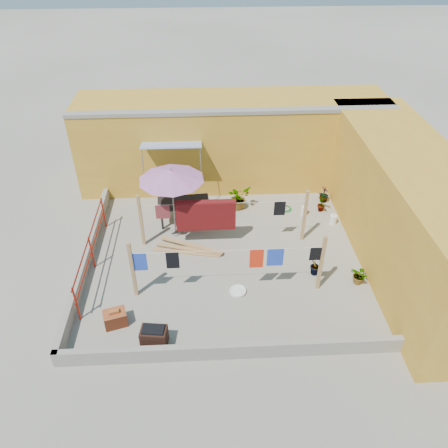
{
  "coord_description": "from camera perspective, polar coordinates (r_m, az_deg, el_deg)",
  "views": [
    {
      "loc": [
        -0.55,
        -10.02,
        8.62
      ],
      "look_at": [
        -0.01,
        0.3,
        1.05
      ],
      "focal_mm": 35.0,
      "sensor_mm": 36.0,
      "label": 1
    }
  ],
  "objects": [
    {
      "name": "green_hose",
      "position": [
        15.44,
        7.96,
        2.03
      ],
      "size": [
        0.47,
        0.47,
        0.07
      ],
      "color": "#1B7B29",
      "rests_on": "ground"
    },
    {
      "name": "wall_right",
      "position": [
        13.52,
        22.73,
        1.81
      ],
      "size": [
        2.4,
        9.0,
        3.2
      ],
      "primitive_type": "cube",
      "color": "gold",
      "rests_on": "ground"
    },
    {
      "name": "ground",
      "position": [
        13.23,
        0.12,
        -4.44
      ],
      "size": [
        80.0,
        80.0,
        0.0
      ],
      "primitive_type": "plane",
      "color": "#9E998E",
      "rests_on": "ground"
    },
    {
      "name": "brick_stack",
      "position": [
        11.58,
        -14.02,
        -11.84
      ],
      "size": [
        0.65,
        0.55,
        0.49
      ],
      "color": "#A04225",
      "rests_on": "ground"
    },
    {
      "name": "plant_back_b",
      "position": [
        15.97,
        12.94,
        3.82
      ],
      "size": [
        0.39,
        0.39,
        0.6
      ],
      "primitive_type": "imported",
      "rotation": [
        0.0,
        0.0,
        1.74
      ],
      "color": "#215C1A",
      "rests_on": "ground"
    },
    {
      "name": "outdoor_table",
      "position": [
        14.38,
        -5.31,
        2.67
      ],
      "size": [
        1.74,
        0.97,
        0.79
      ],
      "color": "black",
      "rests_on": "ground"
    },
    {
      "name": "lumber_pile",
      "position": [
        13.49,
        -4.6,
        -3.26
      ],
      "size": [
        2.17,
        1.02,
        0.13
      ],
      "color": "tan",
      "rests_on": "ground"
    },
    {
      "name": "parapet_front",
      "position": [
        10.6,
        1.21,
        -16.22
      ],
      "size": [
        8.3,
        0.16,
        0.44
      ],
      "primitive_type": "cube",
      "color": "gray",
      "rests_on": "ground"
    },
    {
      "name": "clothesline_rig",
      "position": [
        13.03,
        -1.95,
        0.51
      ],
      "size": [
        5.09,
        2.35,
        1.8
      ],
      "color": "tan",
      "rests_on": "ground"
    },
    {
      "name": "red_railing",
      "position": [
        13.03,
        -17.01,
        -2.99
      ],
      "size": [
        0.05,
        4.2,
        1.1
      ],
      "color": "#A21F10",
      "rests_on": "ground"
    },
    {
      "name": "water_jug_a",
      "position": [
        14.97,
        14.07,
        0.59
      ],
      "size": [
        0.24,
        0.24,
        0.37
      ],
      "color": "silver",
      "rests_on": "ground"
    },
    {
      "name": "brazier",
      "position": [
        10.91,
        -9.11,
        -14.33
      ],
      "size": [
        0.67,
        0.49,
        0.56
      ],
      "color": "black",
      "rests_on": "ground"
    },
    {
      "name": "parapet_left",
      "position": [
        13.54,
        -17.43,
        -4.12
      ],
      "size": [
        0.16,
        7.3,
        0.44
      ],
      "primitive_type": "cube",
      "color": "gray",
      "rests_on": "ground"
    },
    {
      "name": "white_basin",
      "position": [
        12.14,
        1.82,
        -8.74
      ],
      "size": [
        0.47,
        0.47,
        0.08
      ],
      "color": "silver",
      "rests_on": "ground"
    },
    {
      "name": "plant_back_a",
      "position": [
        15.16,
        1.93,
        3.49
      ],
      "size": [
        1.02,
        1.01,
        0.86
      ],
      "primitive_type": "imported",
      "rotation": [
        0.0,
        0.0,
        0.68
      ],
      "color": "#215C1A",
      "rests_on": "ground"
    },
    {
      "name": "plant_right_c",
      "position": [
        12.81,
        17.31,
        -6.47
      ],
      "size": [
        0.63,
        0.65,
        0.54
      ],
      "primitive_type": "imported",
      "rotation": [
        0.0,
        0.0,
        5.35
      ],
      "color": "#215C1A",
      "rests_on": "ground"
    },
    {
      "name": "wall_back",
      "position": [
        16.33,
        1.0,
        10.8
      ],
      "size": [
        11.0,
        3.27,
        3.21
      ],
      "color": "gold",
      "rests_on": "ground"
    },
    {
      "name": "water_jug_b",
      "position": [
        15.21,
        10.43,
        1.75
      ],
      "size": [
        0.23,
        0.23,
        0.35
      ],
      "color": "silver",
      "rests_on": "ground"
    },
    {
      "name": "plant_right_b",
      "position": [
        12.73,
        11.77,
        -5.41
      ],
      "size": [
        0.42,
        0.45,
        0.64
      ],
      "primitive_type": "imported",
      "rotation": [
        0.0,
        0.0,
        4.18
      ],
      "color": "#215C1A",
      "rests_on": "ground"
    },
    {
      "name": "plant_right_a",
      "position": [
        15.37,
        12.71,
        2.95
      ],
      "size": [
        0.51,
        0.51,
        0.81
      ],
      "primitive_type": "imported",
      "rotation": [
        0.0,
        0.0,
        2.34
      ],
      "color": "#215C1A",
      "rests_on": "ground"
    },
    {
      "name": "patio_umbrella",
      "position": [
        13.09,
        -6.91,
        6.3
      ],
      "size": [
        2.17,
        2.17,
        2.39
      ],
      "color": "gray",
      "rests_on": "ground"
    }
  ]
}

